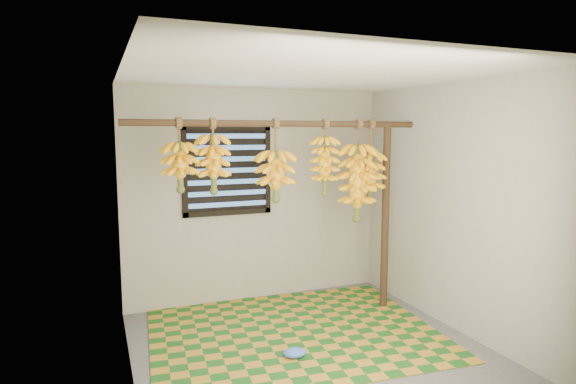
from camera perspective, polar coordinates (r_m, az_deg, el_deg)
name	(u,v)px	position (r m, az deg, el deg)	size (l,w,h in m)	color
floor	(311,351)	(4.48, 2.76, -18.30)	(3.00, 3.00, 0.01)	#4D4D4D
ceiling	(313,73)	(4.08, 2.97, 13.96)	(3.00, 3.00, 0.01)	silver
wall_back	(257,196)	(5.50, -3.71, -0.42)	(3.00, 0.01, 2.40)	gray
wall_left	(127,230)	(3.75, -18.57, -4.28)	(0.01, 3.00, 2.40)	gray
wall_right	(453,207)	(4.93, 18.96, -1.66)	(0.01, 3.00, 2.40)	gray
window	(227,170)	(5.34, -7.21, 2.55)	(1.00, 0.04, 1.00)	black
hanging_pole	(282,124)	(4.70, -0.69, 8.10)	(0.06, 0.06, 3.00)	#3D2819
support_post	(385,217)	(5.33, 11.46, -2.96)	(0.08, 0.08, 2.00)	#3D2819
woven_mat	(294,332)	(4.82, 0.69, -16.27)	(2.68, 2.14, 0.01)	#195318
plastic_bag	(295,353)	(4.32, 0.79, -18.51)	(0.20, 0.15, 0.08)	blue
banana_bunch_a	(180,167)	(4.45, -12.69, 2.92)	(0.32, 0.32, 0.67)	brown
banana_bunch_b	(213,164)	(4.50, -8.83, 3.30)	(0.31, 0.31, 0.70)	brown
banana_bunch_c	(276,176)	(4.69, -1.47, 1.90)	(0.37, 0.37, 0.80)	brown
banana_bunch_d	(325,166)	(4.90, 4.40, 3.10)	(0.29, 0.29, 0.78)	brown
banana_bunch_e	(357,183)	(5.09, 8.22, 1.07)	(0.38, 0.38, 1.06)	brown
banana_bunch_f	(370,177)	(5.16, 9.68, 1.72)	(0.31, 0.31, 0.88)	brown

